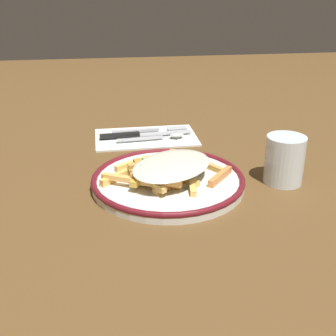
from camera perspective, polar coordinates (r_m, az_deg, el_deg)
ground_plane at (r=0.79m, az=0.00°, el=-2.32°), size 2.60×2.60×0.00m
plate at (r=0.79m, az=0.00°, el=-1.62°), size 0.27×0.27×0.02m
fries_heap at (r=0.78m, az=-0.20°, el=-0.16°), size 0.20×0.24×0.03m
napkin at (r=1.02m, az=-2.84°, el=4.05°), size 0.15×0.23×0.01m
fork at (r=1.05m, az=-2.33°, el=4.93°), size 0.02×0.18×0.01m
knife at (r=1.01m, az=-3.91°, el=4.34°), size 0.03×0.21×0.01m
spoon at (r=1.00m, az=-0.72°, el=4.09°), size 0.03×0.15×0.01m
water_glass at (r=0.82m, az=14.74°, el=1.04°), size 0.07×0.07×0.09m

